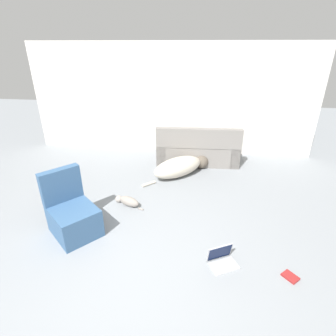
% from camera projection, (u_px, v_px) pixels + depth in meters
% --- Properties ---
extents(ground_plane, '(20.00, 20.00, 0.00)m').
position_uv_depth(ground_plane, '(118.00, 293.00, 2.82)').
color(ground_plane, gray).
extents(wall_back, '(6.66, 0.06, 2.51)m').
position_uv_depth(wall_back, '(170.00, 100.00, 6.10)').
color(wall_back, silver).
rests_on(wall_back, ground_plane).
extents(couch, '(1.82, 0.88, 0.87)m').
position_uv_depth(couch, '(198.00, 150.00, 5.87)').
color(couch, gray).
rests_on(couch, ground_plane).
extents(dog, '(1.30, 1.24, 0.38)m').
position_uv_depth(dog, '(181.00, 166.00, 5.32)').
color(dog, beige).
rests_on(dog, ground_plane).
extents(cat, '(0.55, 0.30, 0.16)m').
position_uv_depth(cat, '(128.00, 201.00, 4.34)').
color(cat, gray).
rests_on(cat, ground_plane).
extents(laptop_open, '(0.41, 0.38, 0.22)m').
position_uv_depth(laptop_open, '(221.00, 258.00, 3.19)').
color(laptop_open, '#B7B7BC').
rests_on(laptop_open, ground_plane).
extents(book_red, '(0.21, 0.21, 0.02)m').
position_uv_depth(book_red, '(290.00, 277.00, 3.01)').
color(book_red, maroon).
rests_on(book_red, ground_plane).
extents(side_chair, '(0.87, 0.86, 0.90)m').
position_uv_depth(side_chair, '(72.00, 214.00, 3.65)').
color(side_chair, '#385B84').
rests_on(side_chair, ground_plane).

